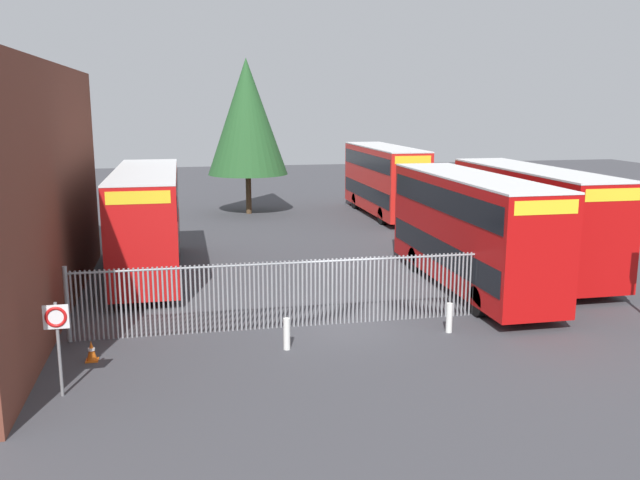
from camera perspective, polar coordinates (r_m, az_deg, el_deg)
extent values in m
plane|color=#3D3D42|center=(29.77, -1.56, -2.27)|extent=(100.00, 100.00, 0.00)
cylinder|color=gray|center=(21.61, -20.63, -5.32)|extent=(0.06, 0.06, 2.20)
cylinder|color=gray|center=(21.59, -20.26, -5.31)|extent=(0.06, 0.06, 2.20)
cylinder|color=gray|center=(21.57, -19.89, -5.30)|extent=(0.06, 0.06, 2.20)
cylinder|color=gray|center=(21.55, -19.52, -5.29)|extent=(0.06, 0.06, 2.20)
cylinder|color=gray|center=(21.53, -19.15, -5.28)|extent=(0.06, 0.06, 2.20)
cylinder|color=gray|center=(21.51, -18.78, -5.27)|extent=(0.06, 0.06, 2.20)
cylinder|color=gray|center=(21.49, -18.41, -5.26)|extent=(0.06, 0.06, 2.20)
cylinder|color=gray|center=(21.47, -18.03, -5.25)|extent=(0.06, 0.06, 2.20)
cylinder|color=gray|center=(21.46, -17.66, -5.24)|extent=(0.06, 0.06, 2.20)
cylinder|color=gray|center=(21.44, -17.28, -5.23)|extent=(0.06, 0.06, 2.20)
cylinder|color=gray|center=(21.43, -16.91, -5.22)|extent=(0.06, 0.06, 2.20)
cylinder|color=gray|center=(21.41, -16.53, -5.21)|extent=(0.06, 0.06, 2.20)
cylinder|color=gray|center=(21.40, -16.16, -5.19)|extent=(0.06, 0.06, 2.20)
cylinder|color=gray|center=(21.39, -15.78, -5.18)|extent=(0.06, 0.06, 2.20)
cylinder|color=gray|center=(21.38, -15.40, -5.17)|extent=(0.06, 0.06, 2.20)
cylinder|color=gray|center=(21.37, -15.03, -5.16)|extent=(0.06, 0.06, 2.20)
cylinder|color=gray|center=(21.36, -14.65, -5.14)|extent=(0.06, 0.06, 2.20)
cylinder|color=gray|center=(21.35, -14.27, -5.13)|extent=(0.06, 0.06, 2.20)
cylinder|color=gray|center=(21.35, -13.89, -5.12)|extent=(0.06, 0.06, 2.20)
cylinder|color=gray|center=(21.34, -13.51, -5.10)|extent=(0.06, 0.06, 2.20)
cylinder|color=gray|center=(21.33, -13.14, -5.09)|extent=(0.06, 0.06, 2.20)
cylinder|color=gray|center=(21.33, -12.76, -5.07)|extent=(0.06, 0.06, 2.20)
cylinder|color=gray|center=(21.33, -12.38, -5.06)|extent=(0.06, 0.06, 2.20)
cylinder|color=gray|center=(21.33, -12.00, -5.04)|extent=(0.06, 0.06, 2.20)
cylinder|color=gray|center=(21.32, -11.62, -5.03)|extent=(0.06, 0.06, 2.20)
cylinder|color=gray|center=(21.32, -11.24, -5.01)|extent=(0.06, 0.06, 2.20)
cylinder|color=gray|center=(21.32, -10.86, -5.00)|extent=(0.06, 0.06, 2.20)
cylinder|color=gray|center=(21.33, -10.49, -4.98)|extent=(0.06, 0.06, 2.20)
cylinder|color=gray|center=(21.33, -10.11, -4.97)|extent=(0.06, 0.06, 2.20)
cylinder|color=gray|center=(21.33, -9.73, -4.95)|extent=(0.06, 0.06, 2.20)
cylinder|color=gray|center=(21.33, -9.35, -4.94)|extent=(0.06, 0.06, 2.20)
cylinder|color=gray|center=(21.34, -8.97, -4.92)|extent=(0.06, 0.06, 2.20)
cylinder|color=gray|center=(21.35, -8.59, -4.90)|extent=(0.06, 0.06, 2.20)
cylinder|color=gray|center=(21.35, -8.22, -4.89)|extent=(0.06, 0.06, 2.20)
cylinder|color=gray|center=(21.36, -7.84, -4.87)|extent=(0.06, 0.06, 2.20)
cylinder|color=gray|center=(21.37, -7.46, -4.85)|extent=(0.06, 0.06, 2.20)
cylinder|color=gray|center=(21.38, -7.08, -4.83)|extent=(0.06, 0.06, 2.20)
cylinder|color=gray|center=(21.39, -6.71, -4.82)|extent=(0.06, 0.06, 2.20)
cylinder|color=gray|center=(21.40, -6.33, -4.80)|extent=(0.06, 0.06, 2.20)
cylinder|color=gray|center=(21.41, -5.96, -4.78)|extent=(0.06, 0.06, 2.20)
cylinder|color=gray|center=(21.43, -5.58, -4.76)|extent=(0.06, 0.06, 2.20)
cylinder|color=gray|center=(21.44, -5.21, -4.74)|extent=(0.06, 0.06, 2.20)
cylinder|color=gray|center=(21.46, -4.83, -4.73)|extent=(0.06, 0.06, 2.20)
cylinder|color=gray|center=(21.47, -4.46, -4.71)|extent=(0.06, 0.06, 2.20)
cylinder|color=gray|center=(21.49, -4.09, -4.69)|extent=(0.06, 0.06, 2.20)
cylinder|color=gray|center=(21.51, -3.71, -4.67)|extent=(0.06, 0.06, 2.20)
cylinder|color=gray|center=(21.53, -3.34, -4.65)|extent=(0.06, 0.06, 2.20)
cylinder|color=gray|center=(21.55, -2.97, -4.63)|extent=(0.06, 0.06, 2.20)
cylinder|color=gray|center=(21.57, -2.60, -4.61)|extent=(0.06, 0.06, 2.20)
cylinder|color=gray|center=(21.59, -2.23, -4.59)|extent=(0.06, 0.06, 2.20)
cylinder|color=gray|center=(21.61, -1.86, -4.57)|extent=(0.06, 0.06, 2.20)
cylinder|color=gray|center=(21.63, -1.50, -4.55)|extent=(0.06, 0.06, 2.20)
cylinder|color=gray|center=(21.66, -1.13, -4.53)|extent=(0.06, 0.06, 2.20)
cylinder|color=gray|center=(21.68, -0.76, -4.51)|extent=(0.06, 0.06, 2.20)
cylinder|color=gray|center=(21.71, -0.40, -4.49)|extent=(0.06, 0.06, 2.20)
cylinder|color=gray|center=(21.74, -0.03, -4.47)|extent=(0.06, 0.06, 2.20)
cylinder|color=gray|center=(21.76, 0.33, -4.45)|extent=(0.06, 0.06, 2.20)
cylinder|color=gray|center=(21.79, 0.69, -4.43)|extent=(0.06, 0.06, 2.20)
cylinder|color=gray|center=(21.82, 1.05, -4.41)|extent=(0.06, 0.06, 2.20)
cylinder|color=gray|center=(21.85, 1.42, -4.39)|extent=(0.06, 0.06, 2.20)
cylinder|color=gray|center=(21.88, 1.77, -4.37)|extent=(0.06, 0.06, 2.20)
cylinder|color=gray|center=(21.92, 2.13, -4.34)|extent=(0.06, 0.06, 2.20)
cylinder|color=gray|center=(21.95, 2.49, -4.32)|extent=(0.06, 0.06, 2.20)
cylinder|color=gray|center=(21.98, 2.85, -4.30)|extent=(0.06, 0.06, 2.20)
cylinder|color=gray|center=(22.02, 3.20, -4.28)|extent=(0.06, 0.06, 2.20)
cylinder|color=gray|center=(22.05, 3.56, -4.26)|extent=(0.06, 0.06, 2.20)
cylinder|color=gray|center=(22.09, 3.91, -4.24)|extent=(0.06, 0.06, 2.20)
cylinder|color=gray|center=(22.13, 4.26, -4.22)|extent=(0.06, 0.06, 2.20)
cylinder|color=gray|center=(22.16, 4.61, -4.19)|extent=(0.06, 0.06, 2.20)
cylinder|color=gray|center=(22.20, 4.96, -4.17)|extent=(0.06, 0.06, 2.20)
cylinder|color=gray|center=(22.24, 5.31, -4.15)|extent=(0.06, 0.06, 2.20)
cylinder|color=gray|center=(22.28, 5.65, -4.13)|extent=(0.06, 0.06, 2.20)
cylinder|color=gray|center=(22.32, 6.00, -4.11)|extent=(0.06, 0.06, 2.20)
cylinder|color=gray|center=(22.37, 6.34, -4.08)|extent=(0.06, 0.06, 2.20)
cylinder|color=gray|center=(22.41, 6.69, -4.06)|extent=(0.06, 0.06, 2.20)
cylinder|color=gray|center=(22.45, 7.03, -4.04)|extent=(0.06, 0.06, 2.20)
cylinder|color=gray|center=(22.50, 7.37, -4.02)|extent=(0.06, 0.06, 2.20)
cylinder|color=gray|center=(22.54, 7.71, -3.99)|extent=(0.06, 0.06, 2.20)
cylinder|color=gray|center=(22.59, 8.04, -3.97)|extent=(0.06, 0.06, 2.20)
cylinder|color=gray|center=(22.63, 8.38, -3.95)|extent=(0.06, 0.06, 2.20)
cylinder|color=gray|center=(22.68, 8.71, -3.93)|extent=(0.06, 0.06, 2.20)
cylinder|color=gray|center=(22.73, 9.05, -3.90)|extent=(0.06, 0.06, 2.20)
cylinder|color=gray|center=(22.78, 9.38, -3.88)|extent=(0.06, 0.06, 2.20)
cylinder|color=gray|center=(22.83, 9.71, -3.86)|extent=(0.06, 0.06, 2.20)
cylinder|color=gray|center=(22.88, 10.04, -3.84)|extent=(0.06, 0.06, 2.20)
cylinder|color=gray|center=(22.93, 10.37, -3.81)|extent=(0.06, 0.06, 2.20)
cylinder|color=gray|center=(22.98, 10.69, -3.79)|extent=(0.06, 0.06, 2.20)
cylinder|color=gray|center=(23.04, 11.02, -3.77)|extent=(0.06, 0.06, 2.20)
cylinder|color=gray|center=(23.09, 11.34, -3.74)|extent=(0.06, 0.06, 2.20)
cylinder|color=gray|center=(23.14, 11.66, -3.72)|extent=(0.06, 0.06, 2.20)
cylinder|color=gray|center=(23.20, 11.98, -3.70)|extent=(0.06, 0.06, 2.20)
cylinder|color=gray|center=(23.25, 12.30, -3.68)|extent=(0.06, 0.06, 2.20)
cylinder|color=gray|center=(23.31, 12.61, -3.65)|extent=(0.06, 0.06, 2.20)
cylinder|color=gray|center=(23.37, 12.93, -3.63)|extent=(0.06, 0.06, 2.20)
cylinder|color=gray|center=(23.43, 13.24, -3.61)|extent=(0.06, 0.06, 2.20)
cylinder|color=gray|center=(23.48, 13.55, -3.58)|extent=(0.06, 0.06, 2.20)
cylinder|color=gray|center=(23.54, 13.86, -3.56)|extent=(0.06, 0.06, 2.20)
cylinder|color=gray|center=(23.60, 14.17, -3.54)|extent=(0.06, 0.06, 2.20)
cylinder|color=gray|center=(23.66, 14.48, -3.52)|extent=(0.06, 0.06, 2.20)
cylinder|color=gray|center=(23.73, 14.79, -3.49)|extent=(0.06, 0.06, 2.20)
cylinder|color=gray|center=(23.79, 15.09, -3.47)|extent=(0.06, 0.06, 2.20)
cylinder|color=gray|center=(23.85, 15.39, -3.45)|extent=(0.06, 0.06, 2.20)
cylinder|color=gray|center=(23.91, 15.69, -3.42)|extent=(0.06, 0.06, 2.20)
cylinder|color=gray|center=(23.98, 15.99, -3.40)|extent=(0.06, 0.06, 2.20)
cylinder|color=gray|center=(24.04, 16.29, -3.38)|extent=(0.06, 0.06, 2.20)
cylinder|color=gray|center=(24.11, 16.59, -3.36)|extent=(0.06, 0.06, 2.20)
cylinder|color=gray|center=(24.17, 16.88, -3.33)|extent=(0.06, 0.06, 2.20)
cylinder|color=gray|center=(24.24, 17.17, -3.31)|extent=(0.06, 0.06, 2.20)
cylinder|color=gray|center=(24.31, 17.46, -3.29)|extent=(0.06, 0.06, 2.20)
cylinder|color=gray|center=(24.37, 17.75, -3.27)|extent=(0.06, 0.06, 2.20)
cylinder|color=gray|center=(24.44, 18.04, -3.24)|extent=(0.06, 0.06, 2.20)
cylinder|color=gray|center=(24.51, 18.33, -3.22)|extent=(0.06, 0.06, 2.20)
cylinder|color=gray|center=(24.58, 18.61, -3.20)|extent=(0.06, 0.06, 2.20)
cylinder|color=gray|center=(24.65, 18.89, -3.18)|extent=(0.06, 0.06, 2.20)
cylinder|color=gray|center=(24.72, 19.18, -3.16)|extent=(0.06, 0.06, 2.20)
cylinder|color=gray|center=(24.79, 19.46, -3.13)|extent=(0.06, 0.06, 2.20)
cylinder|color=gray|center=(21.55, 0.88, -1.81)|extent=(16.16, 0.07, 0.07)
cylinder|color=gray|center=(21.59, -20.65, -5.13)|extent=(0.14, 0.14, 2.35)
cylinder|color=gray|center=(24.78, 19.47, -2.97)|extent=(0.14, 0.14, 2.35)
cube|color=#B70C0C|center=(26.45, 12.59, 0.91)|extent=(2.50, 10.80, 4.00)
cube|color=black|center=(26.60, 12.52, -0.78)|extent=(2.54, 10.37, 0.90)
cube|color=black|center=(26.26, 12.70, 3.48)|extent=(2.54, 10.37, 0.90)
cube|color=yellow|center=(21.49, 18.60, 2.66)|extent=(2.12, 0.12, 0.44)
cube|color=silver|center=(26.16, 12.78, 5.28)|extent=(2.50, 10.80, 0.08)
cylinder|color=black|center=(23.45, 13.27, -5.06)|extent=(0.30, 1.04, 1.04)
cylinder|color=black|center=(24.44, 17.97, -4.65)|extent=(0.30, 1.04, 1.04)
cylinder|color=black|center=(29.10, 8.07, -1.65)|extent=(0.30, 1.04, 1.04)
cylinder|color=black|center=(29.91, 12.05, -1.44)|extent=(0.30, 1.04, 1.04)
cube|color=#B70C0C|center=(30.01, 17.46, 1.89)|extent=(2.50, 10.80, 4.00)
cube|color=black|center=(30.14, 17.37, 0.39)|extent=(2.54, 10.37, 0.90)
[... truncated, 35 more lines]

